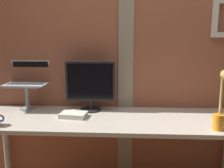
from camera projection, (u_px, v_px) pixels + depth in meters
brick_wall_back at (126, 38)px, 2.16m from camera, size 3.04×0.16×2.68m
desk at (111, 126)px, 1.92m from camera, size 2.13×0.63×0.73m
monitor at (90, 84)px, 2.07m from camera, size 0.42×0.18×0.42m
laptop_stand at (26, 93)px, 2.12m from camera, size 0.28×0.22×0.22m
laptop at (28, 78)px, 2.15m from camera, size 0.35×0.27×0.21m
desk_lamp at (224, 90)px, 1.77m from camera, size 0.12×0.20×0.39m
pen_cup at (218, 122)px, 1.65m from camera, size 0.07×0.07×0.17m
paper_clutter_stack at (73, 115)px, 1.92m from camera, size 0.22×0.16×0.04m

